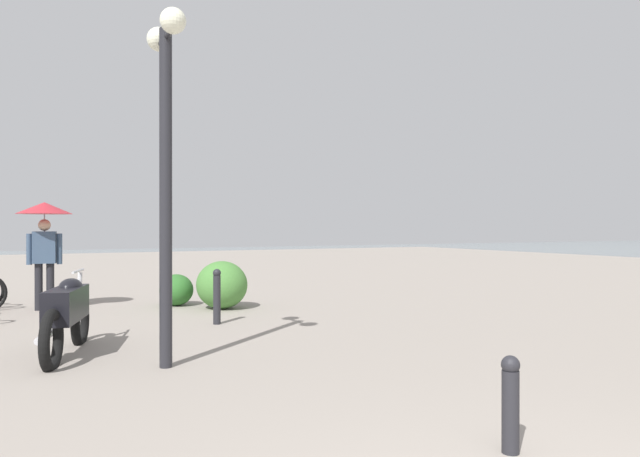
# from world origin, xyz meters

# --- Properties ---
(lamppost) EXTENTS (0.98, 0.28, 3.90)m
(lamppost) POSITION_xyz_m (5.42, 0.64, 2.61)
(lamppost) COLOR #232328
(lamppost) RESTS_ON ground
(motorcycle) EXTENTS (2.11, 0.76, 1.06)m
(motorcycle) POSITION_xyz_m (6.65, 1.57, 0.50)
(motorcycle) COLOR black
(motorcycle) RESTS_ON ground
(pedestrian) EXTENTS (1.00, 1.00, 2.03)m
(pedestrian) POSITION_xyz_m (11.02, 1.65, 1.60)
(pedestrian) COLOR black
(pedestrian) RESTS_ON ground
(bollard_near) EXTENTS (0.13, 0.13, 0.68)m
(bollard_near) POSITION_xyz_m (1.80, -0.93, 0.35)
(bollard_near) COLOR #232328
(bollard_near) RESTS_ON ground
(bollard_mid) EXTENTS (0.13, 0.13, 0.89)m
(bollard_mid) POSITION_xyz_m (7.98, -0.75, 0.46)
(bollard_mid) COLOR #232328
(bollard_mid) RESTS_ON ground
(shrub_low) EXTENTS (0.73, 0.66, 0.62)m
(shrub_low) POSITION_xyz_m (10.52, -0.72, 0.31)
(shrub_low) COLOR #2D6628
(shrub_low) RESTS_ON ground
(shrub_round) EXTENTS (1.07, 0.96, 0.91)m
(shrub_round) POSITION_xyz_m (9.69, -1.38, 0.45)
(shrub_round) COLOR #477F38
(shrub_round) RESTS_ON ground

